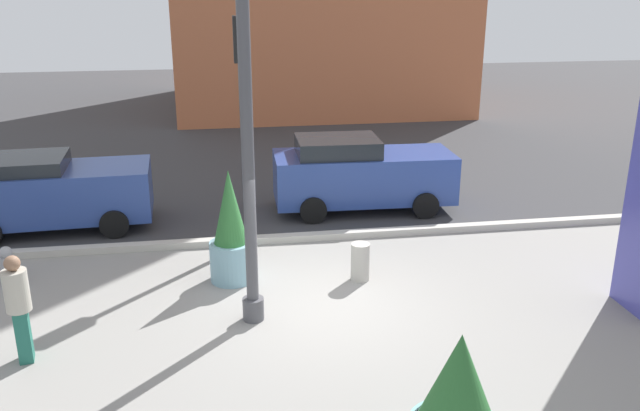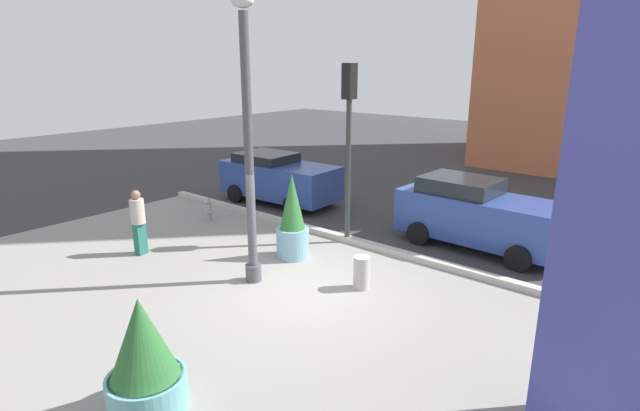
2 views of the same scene
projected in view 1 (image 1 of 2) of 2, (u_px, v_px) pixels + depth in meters
The scene contains 12 objects.
ground_plane at pixel (295, 227), 15.56m from camera, with size 60.00×60.00×0.00m, color #38383A.
plaza_pavement at pixel (346, 366), 9.95m from camera, with size 18.00×10.00×0.02m, color gray.
curb_strip at pixel (300, 237), 14.71m from camera, with size 18.00×0.24×0.16m, color #B7B2A8.
lamp_post at pixel (248, 149), 10.37m from camera, with size 0.44×0.44×6.12m.
potted_plant_near_right at pixel (457, 408), 7.66m from camera, with size 1.12×1.12×1.76m.
potted_plant_curbside at pixel (231, 234), 12.50m from camera, with size 0.83×0.83×2.20m.
fire_hydrant at pixel (8, 265), 12.56m from camera, with size 0.36×0.26×0.75m.
concrete_bollard at pixel (360, 262), 12.70m from camera, with size 0.36×0.36×0.75m, color #B2ADA3.
traffic_light_far_side at pixel (242, 97), 13.51m from camera, with size 0.28×0.42×4.81m.
car_far_lane at pixel (360, 173), 16.50m from camera, with size 4.45×2.04×1.84m.
car_passing_lane at pixel (52, 191), 15.22m from camera, with size 4.36×2.20×1.73m.
pedestrian_crossing at pixel (19, 304), 9.80m from camera, with size 0.42×0.42×1.72m.
Camera 1 is at (-1.75, -10.48, 5.48)m, focal length 37.43 mm.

